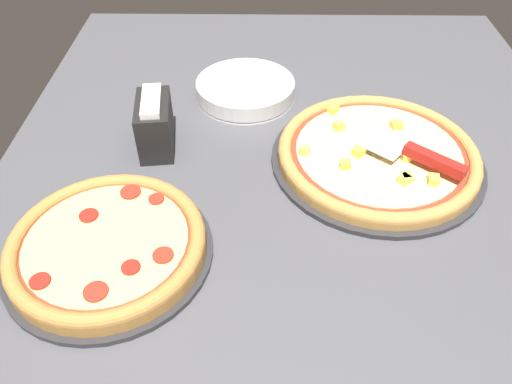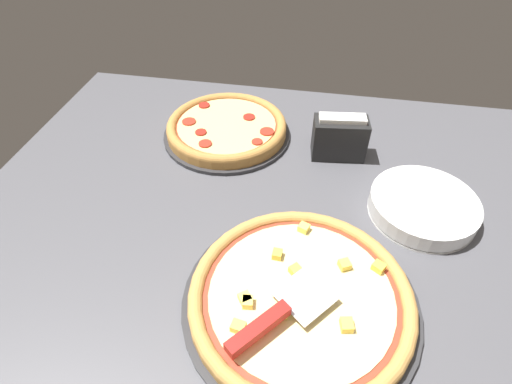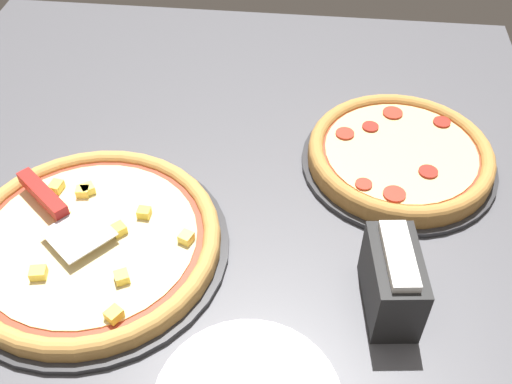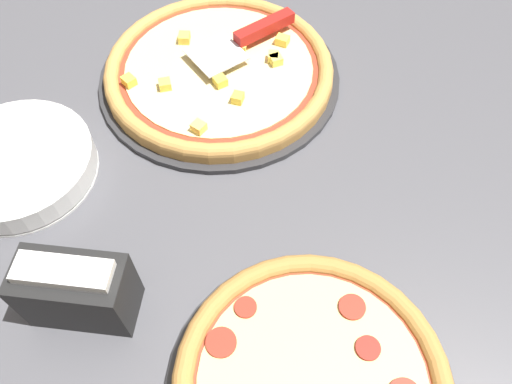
# 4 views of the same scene
# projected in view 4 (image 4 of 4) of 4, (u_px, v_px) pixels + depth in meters

# --- Properties ---
(ground_plane) EXTENTS (1.45, 1.19, 0.04)m
(ground_plane) POSITION_uv_depth(u_px,v_px,m) (211.00, 155.00, 0.80)
(ground_plane) COLOR #4C4C51
(pizza_pan_front) EXTENTS (0.41, 0.41, 0.01)m
(pizza_pan_front) POSITION_uv_depth(u_px,v_px,m) (220.00, 77.00, 0.86)
(pizza_pan_front) COLOR #2D2D30
(pizza_pan_front) RESTS_ON ground_plane
(pizza_front) EXTENTS (0.39, 0.39, 0.03)m
(pizza_front) POSITION_uv_depth(u_px,v_px,m) (219.00, 69.00, 0.85)
(pizza_front) COLOR #C68E47
(pizza_front) RESTS_ON pizza_pan_front
(pizza_back) EXTENTS (0.32, 0.32, 0.03)m
(pizza_back) POSITION_uv_depth(u_px,v_px,m) (312.00, 383.00, 0.56)
(pizza_back) COLOR #B77F3D
(pizza_back) RESTS_ON pizza_pan_back
(serving_spatula) EXTENTS (0.17, 0.19, 0.02)m
(serving_spatula) POSITION_uv_depth(u_px,v_px,m) (253.00, 34.00, 0.86)
(serving_spatula) COLOR silver
(serving_spatula) RESTS_ON pizza_front
(plate_stack) EXTENTS (0.22, 0.22, 0.04)m
(plate_stack) POSITION_uv_depth(u_px,v_px,m) (19.00, 165.00, 0.74)
(plate_stack) COLOR white
(plate_stack) RESTS_ON ground_plane
(napkin_holder) EXTENTS (0.14, 0.08, 0.11)m
(napkin_holder) POSITION_uv_depth(u_px,v_px,m) (77.00, 290.00, 0.59)
(napkin_holder) COLOR black
(napkin_holder) RESTS_ON ground_plane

